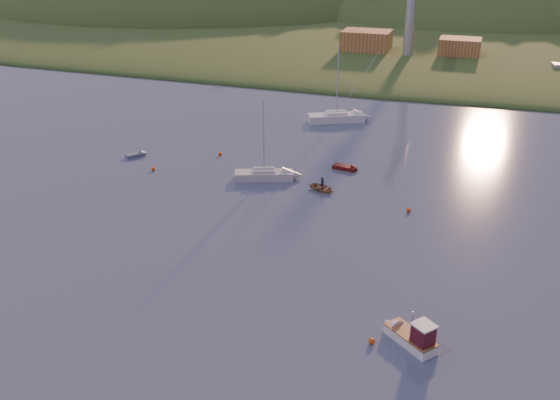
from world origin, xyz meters
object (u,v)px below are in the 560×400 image
(sailboat_far, at_px, (264,174))
(red_tender, at_px, (349,168))
(fishing_boat, at_px, (408,333))
(grey_dinghy, at_px, (139,154))
(sailboat_near, at_px, (336,117))
(canoe, at_px, (322,188))

(sailboat_far, relative_size, red_tender, 2.74)
(fishing_boat, height_order, grey_dinghy, fishing_boat)
(sailboat_far, distance_m, red_tender, 11.72)
(fishing_boat, xyz_separation_m, grey_dinghy, (-41.75, 31.00, -0.51))
(fishing_boat, height_order, sailboat_near, sailboat_near)
(fishing_boat, bearing_deg, canoe, -23.42)
(sailboat_near, relative_size, sailboat_far, 1.23)
(grey_dinghy, bearing_deg, sailboat_far, -58.10)
(red_tender, distance_m, grey_dinghy, 29.65)
(canoe, relative_size, red_tender, 0.90)
(fishing_boat, bearing_deg, grey_dinghy, 2.57)
(fishing_boat, distance_m, sailboat_near, 58.96)
(red_tender, height_order, grey_dinghy, red_tender)
(sailboat_far, xyz_separation_m, canoe, (8.04, -1.28, -0.34))
(red_tender, bearing_deg, sailboat_near, 117.60)
(sailboat_near, height_order, canoe, sailboat_near)
(grey_dinghy, bearing_deg, fishing_boat, -86.94)
(fishing_boat, bearing_deg, red_tender, -31.32)
(sailboat_far, xyz_separation_m, red_tender, (9.71, 6.54, -0.43))
(sailboat_near, distance_m, canoe, 29.17)
(fishing_boat, distance_m, red_tender, 36.99)
(grey_dinghy, bearing_deg, canoe, -58.47)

